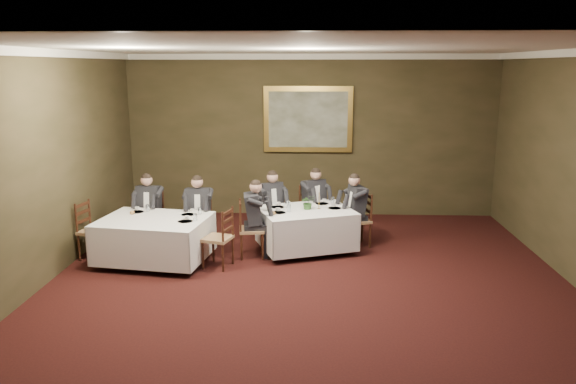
# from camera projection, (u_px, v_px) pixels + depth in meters

# --- Properties ---
(ground) EXTENTS (10.00, 10.00, 0.00)m
(ground) POSITION_uv_depth(u_px,v_px,m) (308.00, 307.00, 7.74)
(ground) COLOR black
(ground) RESTS_ON ground
(ceiling) EXTENTS (8.00, 10.00, 0.10)m
(ceiling) POSITION_uv_depth(u_px,v_px,m) (311.00, 45.00, 6.97)
(ceiling) COLOR silver
(ceiling) RESTS_ON back_wall
(back_wall) EXTENTS (8.00, 0.10, 3.50)m
(back_wall) POSITION_uv_depth(u_px,v_px,m) (311.00, 136.00, 12.23)
(back_wall) COLOR #2F2B17
(back_wall) RESTS_ON ground
(left_wall) EXTENTS (0.10, 10.00, 3.50)m
(left_wall) POSITION_uv_depth(u_px,v_px,m) (12.00, 180.00, 7.53)
(left_wall) COLOR #2F2B17
(left_wall) RESTS_ON ground
(crown_molding) EXTENTS (8.00, 10.00, 0.12)m
(crown_molding) POSITION_uv_depth(u_px,v_px,m) (311.00, 50.00, 6.99)
(crown_molding) COLOR white
(crown_molding) RESTS_ON back_wall
(table_main) EXTENTS (1.92, 1.69, 0.67)m
(table_main) POSITION_uv_depth(u_px,v_px,m) (306.00, 227.00, 9.99)
(table_main) COLOR black
(table_main) RESTS_ON ground
(table_second) EXTENTS (1.94, 1.58, 0.67)m
(table_second) POSITION_uv_depth(u_px,v_px,m) (154.00, 237.00, 9.40)
(table_second) COLOR black
(table_second) RESTS_ON ground
(chair_main_backleft) EXTENTS (0.59, 0.59, 1.00)m
(chair_main_backleft) POSITION_uv_depth(u_px,v_px,m) (270.00, 225.00, 10.66)
(chair_main_backleft) COLOR #96734C
(chair_main_backleft) RESTS_ON ground
(diner_main_backleft) EXTENTS (0.59, 0.62, 1.35)m
(diner_main_backleft) POSITION_uv_depth(u_px,v_px,m) (271.00, 214.00, 10.60)
(diner_main_backleft) COLOR black
(diner_main_backleft) RESTS_ON chair_main_backleft
(chair_main_backright) EXTENTS (0.60, 0.59, 1.00)m
(chair_main_backright) POSITION_uv_depth(u_px,v_px,m) (313.00, 222.00, 10.91)
(chair_main_backright) COLOR #96734C
(chair_main_backright) RESTS_ON ground
(diner_main_backright) EXTENTS (0.60, 0.62, 1.35)m
(diner_main_backright) POSITION_uv_depth(u_px,v_px,m) (313.00, 211.00, 10.85)
(diner_main_backright) COLOR black
(diner_main_backright) RESTS_ON chair_main_backright
(chair_main_endleft) EXTENTS (0.48, 0.49, 1.00)m
(chair_main_endleft) POSITION_uv_depth(u_px,v_px,m) (251.00, 241.00, 9.73)
(chair_main_endleft) COLOR #96734C
(chair_main_endleft) RESTS_ON ground
(diner_main_endleft) EXTENTS (0.53, 0.46, 1.35)m
(diner_main_endleft) POSITION_uv_depth(u_px,v_px,m) (252.00, 228.00, 9.69)
(diner_main_endleft) COLOR black
(diner_main_endleft) RESTS_ON chair_main_endleft
(chair_main_endright) EXTENTS (0.53, 0.54, 1.00)m
(chair_main_endright) POSITION_uv_depth(u_px,v_px,m) (358.00, 231.00, 10.32)
(chair_main_endright) COLOR #96734C
(chair_main_endright) RESTS_ON ground
(diner_main_endright) EXTENTS (0.58, 0.52, 1.35)m
(diner_main_endright) POSITION_uv_depth(u_px,v_px,m) (357.00, 219.00, 10.27)
(diner_main_endright) COLOR black
(diner_main_endright) RESTS_ON chair_main_endright
(chair_sec_backleft) EXTENTS (0.47, 0.45, 1.00)m
(chair_sec_backleft) POSITION_uv_depth(u_px,v_px,m) (151.00, 230.00, 10.39)
(chair_sec_backleft) COLOR #96734C
(chair_sec_backleft) RESTS_ON ground
(diner_sec_backleft) EXTENTS (0.44, 0.51, 1.35)m
(diner_sec_backleft) POSITION_uv_depth(u_px,v_px,m) (150.00, 218.00, 10.33)
(diner_sec_backleft) COLOR black
(diner_sec_backleft) RESTS_ON chair_sec_backleft
(chair_sec_backright) EXTENTS (0.46, 0.44, 1.00)m
(chair_sec_backright) POSITION_uv_depth(u_px,v_px,m) (200.00, 232.00, 10.22)
(chair_sec_backright) COLOR #96734C
(chair_sec_backright) RESTS_ON ground
(diner_sec_backright) EXTENTS (0.43, 0.50, 1.35)m
(diner_sec_backright) POSITION_uv_depth(u_px,v_px,m) (199.00, 221.00, 10.16)
(diner_sec_backright) COLOR black
(diner_sec_backright) RESTS_ON chair_sec_backright
(chair_sec_endright) EXTENTS (0.53, 0.54, 1.00)m
(chair_sec_endright) POSITION_uv_depth(u_px,v_px,m) (219.00, 250.00, 9.23)
(chair_sec_endright) COLOR #96734C
(chair_sec_endright) RESTS_ON ground
(chair_sec_endleft) EXTENTS (0.51, 0.52, 1.00)m
(chair_sec_endleft) POSITION_uv_depth(u_px,v_px,m) (94.00, 242.00, 9.64)
(chair_sec_endleft) COLOR #96734C
(chair_sec_endleft) RESTS_ON ground
(centerpiece) EXTENTS (0.31, 0.29, 0.28)m
(centerpiece) POSITION_uv_depth(u_px,v_px,m) (308.00, 202.00, 9.93)
(centerpiece) COLOR #2D5926
(centerpiece) RESTS_ON table_main
(candlestick) EXTENTS (0.06, 0.06, 0.44)m
(candlestick) POSITION_uv_depth(u_px,v_px,m) (319.00, 200.00, 9.95)
(candlestick) COLOR #B18436
(candlestick) RESTS_ON table_main
(place_setting_table_main) EXTENTS (0.33, 0.31, 0.14)m
(place_setting_table_main) POSITION_uv_depth(u_px,v_px,m) (281.00, 205.00, 10.12)
(place_setting_table_main) COLOR white
(place_setting_table_main) RESTS_ON table_main
(place_setting_table_second) EXTENTS (0.33, 0.31, 0.14)m
(place_setting_table_second) POSITION_uv_depth(u_px,v_px,m) (140.00, 210.00, 9.79)
(place_setting_table_second) COLOR white
(place_setting_table_second) RESTS_ON table_second
(painting) EXTENTS (1.91, 0.09, 1.42)m
(painting) POSITION_uv_depth(u_px,v_px,m) (308.00, 119.00, 12.09)
(painting) COLOR #E2B352
(painting) RESTS_ON back_wall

